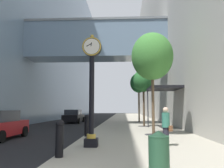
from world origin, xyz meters
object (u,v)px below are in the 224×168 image
object	(u,v)px
pedestrian_walking	(166,125)
bollard_third	(87,125)
bollard_nearest	(59,137)
street_clock	(92,84)
street_tree_mid_near	(143,81)
trash_bin	(159,151)
street_tree_mid_far	(139,83)
street_tree_near	(152,57)
car_black_near	(74,116)

from	to	relation	value
pedestrian_walking	bollard_third	bearing A→B (deg)	141.10
bollard_nearest	bollard_third	distance (m)	5.78
street_clock	street_tree_mid_near	size ratio (longest dim) A/B	0.93
bollard_nearest	pedestrian_walking	xyz separation A→B (m)	(3.97, 2.57, 0.22)
trash_bin	pedestrian_walking	size ratio (longest dim) A/B	0.63
street_tree_mid_far	street_tree_mid_near	bearing A→B (deg)	-90.00
street_tree_near	street_tree_mid_near	size ratio (longest dim) A/B	1.22
trash_bin	car_black_near	xyz separation A→B (m)	(-6.98, 22.31, 0.10)
street_tree_mid_near	trash_bin	bearing A→B (deg)	-93.48
car_black_near	street_clock	bearing A→B (deg)	-75.56
bollard_third	bollard_nearest	bearing A→B (deg)	-90.00
street_clock	street_tree_mid_near	bearing A→B (deg)	74.41
street_tree_mid_near	car_black_near	xyz separation A→B (m)	(-7.92, 6.94, -3.48)
bollard_nearest	street_tree_mid_near	distance (m)	14.58
bollard_third	street_tree_mid_near	distance (m)	9.42
pedestrian_walking	car_black_near	size ratio (longest dim) A/B	0.36
street_tree_mid_far	pedestrian_walking	size ratio (longest dim) A/B	3.53
bollard_third	pedestrian_walking	distance (m)	5.11
street_tree_near	bollard_nearest	bearing A→B (deg)	-120.12
bollard_third	trash_bin	xyz separation A→B (m)	(3.02, -7.56, -0.11)
bollard_nearest	car_black_near	world-z (taller)	car_black_near
trash_bin	street_tree_mid_far	bearing A→B (deg)	87.58
street_clock	street_tree_near	bearing A→B (deg)	55.55
bollard_nearest	street_tree_near	bearing A→B (deg)	59.88
street_tree_near	street_tree_mid_near	distance (m)	6.82
street_tree_near	car_black_near	size ratio (longest dim) A/B	1.40
bollard_nearest	street_tree_mid_far	xyz separation A→B (m)	(3.95, 20.38, 3.98)
bollard_nearest	trash_bin	world-z (taller)	bollard_nearest
street_tree_near	trash_bin	xyz separation A→B (m)	(-0.94, -8.59, -4.32)
bollard_nearest	street_tree_mid_near	size ratio (longest dim) A/B	0.24
street_clock	trash_bin	xyz separation A→B (m)	(2.25, -3.95, -2.13)
street_clock	street_tree_near	world-z (taller)	street_tree_near
bollard_nearest	car_black_near	distance (m)	20.91
street_tree_mid_near	pedestrian_walking	distance (m)	11.49
street_tree_mid_near	pedestrian_walking	bearing A→B (deg)	-89.88
trash_bin	pedestrian_walking	bearing A→B (deg)	77.59
street_tree_near	car_black_near	distance (m)	16.39
bollard_third	street_tree_mid_far	xyz separation A→B (m)	(3.95, 14.60, 3.98)
bollard_third	street_clock	bearing A→B (deg)	-78.08
street_tree_near	pedestrian_walking	xyz separation A→B (m)	(0.02, -4.24, -3.99)
street_tree_mid_far	street_tree_near	bearing A→B (deg)	-90.00
street_tree_near	trash_bin	world-z (taller)	street_tree_near
bollard_third	street_tree_near	size ratio (longest dim) A/B	0.19
bollard_nearest	bollard_third	bearing A→B (deg)	90.00
street_tree_mid_near	bollard_nearest	bearing A→B (deg)	-106.21
street_clock	pedestrian_walking	distance (m)	3.70
car_black_near	pedestrian_walking	bearing A→B (deg)	-66.14
street_tree_near	street_clock	bearing A→B (deg)	-124.45
bollard_third	street_tree_near	world-z (taller)	street_tree_near
street_tree_mid_near	street_tree_mid_far	size ratio (longest dim) A/B	0.89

